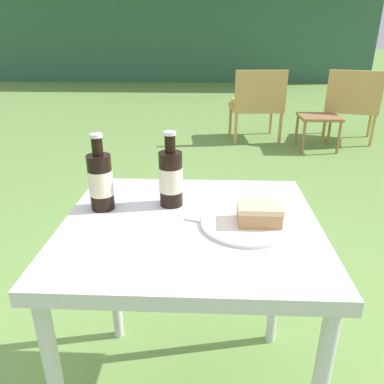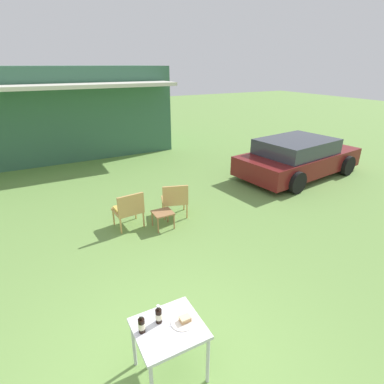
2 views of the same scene
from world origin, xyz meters
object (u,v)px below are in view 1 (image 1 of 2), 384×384
object	(u,v)px
wicker_chair_plain	(352,102)
garden_side_table	(319,120)
cola_bottle_far	(101,181)
cola_bottle_near	(171,177)
cake_on_plate	(252,219)
patio_table	(191,248)
wicker_chair_cushioned	(257,102)

from	to	relation	value
wicker_chair_plain	garden_side_table	distance (m)	0.59
garden_side_table	cola_bottle_far	world-z (taller)	cola_bottle_far
cola_bottle_near	cake_on_plate	bearing A→B (deg)	-28.22
garden_side_table	patio_table	world-z (taller)	patio_table
garden_side_table	wicker_chair_plain	bearing A→B (deg)	37.53
cake_on_plate	patio_table	bearing A→B (deg)	175.80
cola_bottle_near	cola_bottle_far	xyz separation A→B (m)	(-0.21, -0.04, 0.00)
wicker_chair_cushioned	cola_bottle_near	size ratio (longest dim) A/B	3.55
wicker_chair_plain	cola_bottle_far	xyz separation A→B (m)	(-1.98, -3.44, 0.34)
wicker_chair_plain	patio_table	distance (m)	3.91
wicker_chair_plain	cake_on_plate	world-z (taller)	wicker_chair_plain
garden_side_table	cake_on_plate	size ratio (longest dim) A/B	1.63
wicker_chair_cushioned	cake_on_plate	size ratio (longest dim) A/B	3.20
garden_side_table	cake_on_plate	bearing A→B (deg)	-108.75
wicker_chair_cushioned	garden_side_table	world-z (taller)	wicker_chair_cushioned
patio_table	cake_on_plate	world-z (taller)	cake_on_plate
patio_table	cola_bottle_far	world-z (taller)	cola_bottle_far
wicker_chair_cushioned	cola_bottle_far	bearing A→B (deg)	70.44
cola_bottle_far	cake_on_plate	bearing A→B (deg)	-11.71
wicker_chair_cushioned	cake_on_plate	distance (m)	3.59
wicker_chair_cushioned	garden_side_table	bearing A→B (deg)	145.03
cake_on_plate	cola_bottle_near	bearing A→B (deg)	151.78
wicker_chair_cushioned	garden_side_table	size ratio (longest dim) A/B	1.96
wicker_chair_cushioned	cola_bottle_far	xyz separation A→B (m)	(-0.89, -3.46, 0.35)
wicker_chair_plain	cola_bottle_near	world-z (taller)	cola_bottle_near
wicker_chair_plain	cola_bottle_far	bearing A→B (deg)	77.59
wicker_chair_plain	cake_on_plate	bearing A→B (deg)	84.03
garden_side_table	cola_bottle_far	bearing A→B (deg)	-116.28
wicker_chair_cushioned	cola_bottle_far	size ratio (longest dim) A/B	3.55
cola_bottle_far	wicker_chair_cushioned	bearing A→B (deg)	75.62
cola_bottle_near	cola_bottle_far	world-z (taller)	same
wicker_chair_plain	cola_bottle_near	xyz separation A→B (m)	(-1.77, -3.40, 0.34)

